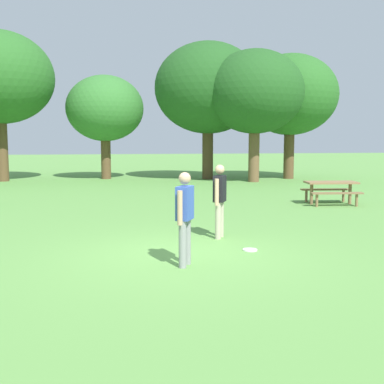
{
  "coord_description": "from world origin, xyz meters",
  "views": [
    {
      "loc": [
        -1.26,
        -8.77,
        2.21
      ],
      "look_at": [
        0.49,
        1.83,
        1.0
      ],
      "focal_mm": 44.37,
      "sensor_mm": 36.0,
      "label": 1
    }
  ],
  "objects_px": {
    "person_catcher": "(185,213)",
    "tree_back_right": "(290,95)",
    "tree_far_right": "(105,109)",
    "tree_slender_mid": "(208,88)",
    "picnic_table_near": "(331,188)",
    "tree_back_left": "(255,92)",
    "frisbee": "(250,250)",
    "person_thrower": "(220,196)"
  },
  "relations": [
    {
      "from": "tree_back_right",
      "to": "tree_back_left",
      "type": "bearing_deg",
      "value": -147.8
    },
    {
      "from": "picnic_table_near",
      "to": "tree_slender_mid",
      "type": "height_order",
      "value": "tree_slender_mid"
    },
    {
      "from": "tree_far_right",
      "to": "tree_back_right",
      "type": "height_order",
      "value": "tree_back_right"
    },
    {
      "from": "person_catcher",
      "to": "tree_back_left",
      "type": "relative_size",
      "value": 0.25
    },
    {
      "from": "frisbee",
      "to": "tree_slender_mid",
      "type": "bearing_deg",
      "value": 81.62
    },
    {
      "from": "picnic_table_near",
      "to": "person_catcher",
      "type": "bearing_deg",
      "value": -131.0
    },
    {
      "from": "person_thrower",
      "to": "person_catcher",
      "type": "xyz_separation_m",
      "value": [
        -1.11,
        -2.2,
        0.0
      ]
    },
    {
      "from": "frisbee",
      "to": "picnic_table_near",
      "type": "distance_m",
      "value": 7.6
    },
    {
      "from": "tree_back_right",
      "to": "picnic_table_near",
      "type": "bearing_deg",
      "value": -103.06
    },
    {
      "from": "tree_back_right",
      "to": "person_thrower",
      "type": "bearing_deg",
      "value": -116.08
    },
    {
      "from": "tree_slender_mid",
      "to": "tree_back_left",
      "type": "bearing_deg",
      "value": -44.29
    },
    {
      "from": "person_catcher",
      "to": "picnic_table_near",
      "type": "distance_m",
      "value": 9.22
    },
    {
      "from": "picnic_table_near",
      "to": "tree_back_left",
      "type": "distance_m",
      "value": 9.43
    },
    {
      "from": "tree_far_right",
      "to": "picnic_table_near",
      "type": "bearing_deg",
      "value": -56.64
    },
    {
      "from": "tree_back_right",
      "to": "frisbee",
      "type": "bearing_deg",
      "value": -113.27
    },
    {
      "from": "frisbee",
      "to": "tree_back_right",
      "type": "bearing_deg",
      "value": 66.73
    },
    {
      "from": "tree_far_right",
      "to": "tree_slender_mid",
      "type": "bearing_deg",
      "value": -11.28
    },
    {
      "from": "frisbee",
      "to": "tree_far_right",
      "type": "bearing_deg",
      "value": 99.83
    },
    {
      "from": "tree_back_right",
      "to": "tree_far_right",
      "type": "bearing_deg",
      "value": 171.41
    },
    {
      "from": "tree_slender_mid",
      "to": "tree_back_right",
      "type": "relative_size",
      "value": 1.08
    },
    {
      "from": "person_thrower",
      "to": "frisbee",
      "type": "distance_m",
      "value": 1.62
    },
    {
      "from": "person_catcher",
      "to": "picnic_table_near",
      "type": "xyz_separation_m",
      "value": [
        6.04,
        6.95,
        -0.38
      ]
    },
    {
      "from": "tree_far_right",
      "to": "tree_back_left",
      "type": "xyz_separation_m",
      "value": [
        7.52,
        -3.07,
        0.71
      ]
    },
    {
      "from": "person_catcher",
      "to": "tree_back_right",
      "type": "relative_size",
      "value": 0.24
    },
    {
      "from": "person_thrower",
      "to": "frisbee",
      "type": "relative_size",
      "value": 5.58
    },
    {
      "from": "picnic_table_near",
      "to": "tree_back_right",
      "type": "xyz_separation_m",
      "value": [
        2.35,
        10.11,
        4.01
      ]
    },
    {
      "from": "person_catcher",
      "to": "tree_back_left",
      "type": "xyz_separation_m",
      "value": [
        5.91,
        15.5,
        3.6
      ]
    },
    {
      "from": "tree_far_right",
      "to": "tree_back_right",
      "type": "distance_m",
      "value": 10.14
    },
    {
      "from": "person_catcher",
      "to": "frisbee",
      "type": "relative_size",
      "value": 5.58
    },
    {
      "from": "person_thrower",
      "to": "tree_far_right",
      "type": "distance_m",
      "value": 16.84
    },
    {
      "from": "tree_far_right",
      "to": "tree_slender_mid",
      "type": "height_order",
      "value": "tree_slender_mid"
    },
    {
      "from": "person_thrower",
      "to": "picnic_table_near",
      "type": "relative_size",
      "value": 0.89
    },
    {
      "from": "person_thrower",
      "to": "tree_back_left",
      "type": "bearing_deg",
      "value": 70.16
    },
    {
      "from": "tree_back_left",
      "to": "tree_back_right",
      "type": "height_order",
      "value": "tree_back_right"
    },
    {
      "from": "picnic_table_near",
      "to": "tree_slender_mid",
      "type": "xyz_separation_m",
      "value": [
        -2.15,
        10.52,
        4.33
      ]
    },
    {
      "from": "tree_slender_mid",
      "to": "tree_back_right",
      "type": "bearing_deg",
      "value": -5.26
    },
    {
      "from": "person_catcher",
      "to": "tree_back_right",
      "type": "distance_m",
      "value": 19.35
    },
    {
      "from": "picnic_table_near",
      "to": "tree_back_right",
      "type": "bearing_deg",
      "value": 76.94
    },
    {
      "from": "tree_far_right",
      "to": "tree_back_left",
      "type": "bearing_deg",
      "value": -22.21
    },
    {
      "from": "tree_slender_mid",
      "to": "tree_back_right",
      "type": "height_order",
      "value": "tree_slender_mid"
    },
    {
      "from": "person_catcher",
      "to": "tree_far_right",
      "type": "distance_m",
      "value": 18.86
    },
    {
      "from": "tree_far_right",
      "to": "tree_back_left",
      "type": "relative_size",
      "value": 0.84
    }
  ]
}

